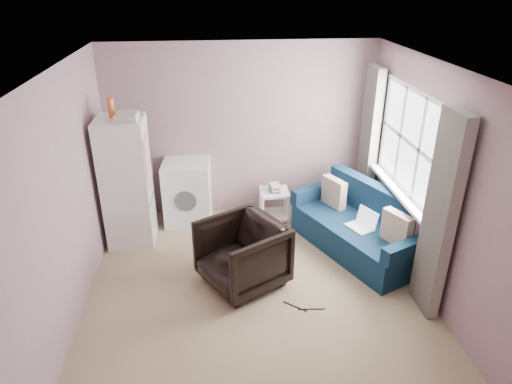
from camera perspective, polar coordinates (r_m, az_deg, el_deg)
room at (r=4.64m, az=0.40°, el=-0.36°), size 3.84×4.24×2.54m
armchair at (r=5.24m, az=-1.75°, el=-7.41°), size 1.10×1.12×0.86m
fridge at (r=6.09m, az=-15.82°, el=1.21°), size 0.61×0.59×1.94m
washing_machine at (r=6.62m, az=-8.52°, el=0.25°), size 0.69×0.70×0.92m
side_table at (r=6.68m, az=2.29°, el=-1.30°), size 0.41×0.41×0.55m
sofa at (r=6.09m, az=13.01°, el=-4.44°), size 1.54×2.03×0.83m
window_dressing at (r=5.76m, az=17.34°, el=2.17°), size 0.17×2.62×2.18m
floor_cables at (r=5.14m, az=5.94°, el=-14.19°), size 0.44×0.20×0.01m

